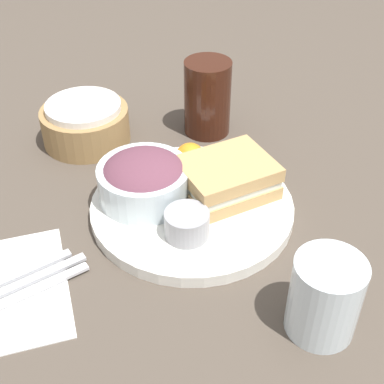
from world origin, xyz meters
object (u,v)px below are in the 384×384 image
Objects in this scene: salad_bowl at (144,179)px; bread_basket at (85,123)px; drink_glass at (207,98)px; water_glass at (325,297)px; plate at (192,207)px; dressing_cup at (187,224)px; fork at (24,294)px; spoon at (14,276)px; sandwich at (226,178)px; knife at (19,285)px.

salad_bowl reaches higher than bread_basket.
drink_glass is 0.88× the size of bread_basket.
drink_glass is 1.30× the size of water_glass.
dressing_cup is (-0.03, -0.06, 0.03)m from plate.
fork is (-0.22, -0.03, -0.03)m from dressing_cup.
dressing_cup is 0.24m from spoon.
plate is at bearing 108.74° from water_glass.
sandwich reaches higher than spoon.
salad_bowl is at bearing -171.28° from spoon.
knife is 1.17× the size of spoon.
salad_bowl is at bearing 168.27° from sandwich.
fork is 0.02m from knife.
bread_basket is 0.97× the size of spoon.
drink_glass is (0.09, 0.21, 0.06)m from plate.
fork is at bearing -138.04° from drink_glass.
water_glass is at bearing 134.88° from spoon.
water_glass is (0.35, -0.18, 0.05)m from spoon.
fork is 0.37m from water_glass.
salad_bowl is 0.23m from fork.
salad_bowl is at bearing 151.60° from plate.
spoon is at bearing -90.00° from fork.
salad_bowl reaches higher than spoon.
sandwich is 1.10× the size of salad_bowl.
salad_bowl reaches higher than fork.
bread_basket is at bearing 106.79° from dressing_cup.
spoon is (-0.36, -0.28, -0.06)m from drink_glass.
plate reaches higher than knife.
knife is (-0.23, -0.01, -0.03)m from dressing_cup.
plate is at bearing 180.00° from knife.
knife is (-0.19, -0.11, -0.05)m from salad_bowl.
drink_glass reaches higher than sandwich.
bread_basket reaches higher than spoon.
drink_glass is 0.47m from fork.
drink_glass is 0.22m from bread_basket.
water_glass is (0.11, -0.18, 0.01)m from dressing_cup.
salad_bowl is 0.90× the size of bread_basket.
fork is 1.68× the size of water_glass.
spoon is at bearing 179.38° from dressing_cup.
spoon is (-0.20, -0.10, -0.05)m from salad_bowl.
bread_basket reaches higher than dressing_cup.
plate is 2.00× the size of sandwich.
plate is 0.27m from spoon.
water_glass reaches higher than plate.
drink_glass is at bearing -155.19° from fork.
water_glass is (0.08, -0.25, 0.04)m from plate.
dressing_cup is at bearing 121.41° from water_glass.
plate is 1.92× the size of spoon.
water_glass is at bearing -91.45° from drink_glass.
drink_glass is (0.04, 0.21, 0.02)m from sandwich.
plate is at bearing 176.16° from spoon.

